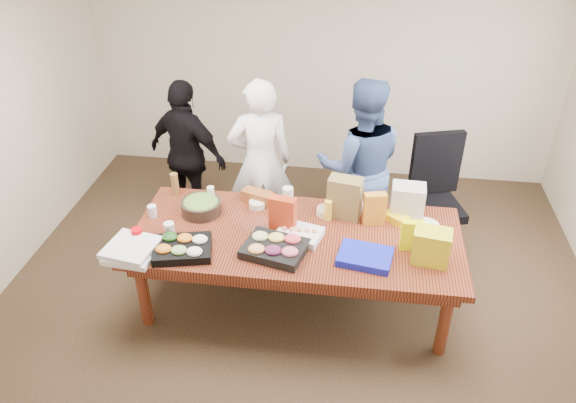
# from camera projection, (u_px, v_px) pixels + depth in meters

# --- Properties ---
(floor) EXTENTS (5.50, 5.00, 0.02)m
(floor) POSITION_uv_depth(u_px,v_px,m) (296.00, 301.00, 5.15)
(floor) COLOR #47301E
(floor) RESTS_ON ground
(wall_back) EXTENTS (5.50, 0.04, 2.70)m
(wall_back) POSITION_uv_depth(u_px,v_px,m) (323.00, 67.00, 6.49)
(wall_back) COLOR beige
(wall_back) RESTS_ON floor
(conference_table) EXTENTS (2.80, 1.20, 0.75)m
(conference_table) POSITION_uv_depth(u_px,v_px,m) (296.00, 269.00, 4.94)
(conference_table) COLOR #4C1C0F
(conference_table) RESTS_ON floor
(office_chair) EXTENTS (0.76, 0.76, 1.19)m
(office_chair) POSITION_uv_depth(u_px,v_px,m) (433.00, 203.00, 5.43)
(office_chair) COLOR black
(office_chair) RESTS_ON floor
(person_center) EXTENTS (0.72, 0.57, 1.75)m
(person_center) POSITION_uv_depth(u_px,v_px,m) (260.00, 162.00, 5.55)
(person_center) COLOR white
(person_center) RESTS_ON floor
(person_right) EXTENTS (0.94, 0.77, 1.80)m
(person_right) POSITION_uv_depth(u_px,v_px,m) (360.00, 166.00, 5.43)
(person_right) COLOR #354B7C
(person_right) RESTS_ON floor
(person_left) EXTENTS (1.03, 0.73, 1.62)m
(person_left) POSITION_uv_depth(u_px,v_px,m) (188.00, 155.00, 5.82)
(person_left) COLOR black
(person_left) RESTS_ON floor
(veggie_tray) EXTENTS (0.53, 0.46, 0.07)m
(veggie_tray) POSITION_uv_depth(u_px,v_px,m) (182.00, 249.00, 4.52)
(veggie_tray) COLOR black
(veggie_tray) RESTS_ON conference_table
(fruit_tray) EXTENTS (0.57, 0.49, 0.07)m
(fruit_tray) POSITION_uv_depth(u_px,v_px,m) (275.00, 249.00, 4.51)
(fruit_tray) COLOR black
(fruit_tray) RESTS_ON conference_table
(sheet_cake) EXTENTS (0.42, 0.36, 0.06)m
(sheet_cake) POSITION_uv_depth(u_px,v_px,m) (299.00, 234.00, 4.69)
(sheet_cake) COLOR white
(sheet_cake) RESTS_ON conference_table
(salad_bowl) EXTENTS (0.41, 0.41, 0.12)m
(salad_bowl) POSITION_uv_depth(u_px,v_px,m) (201.00, 207.00, 4.99)
(salad_bowl) COLOR #2A231C
(salad_bowl) RESTS_ON conference_table
(chip_bag_blue) EXTENTS (0.47, 0.38, 0.06)m
(chip_bag_blue) POSITION_uv_depth(u_px,v_px,m) (365.00, 257.00, 4.44)
(chip_bag_blue) COLOR #131CC4
(chip_bag_blue) RESTS_ON conference_table
(chip_bag_red) EXTENTS (0.24, 0.14, 0.33)m
(chip_bag_red) POSITION_uv_depth(u_px,v_px,m) (283.00, 215.00, 4.70)
(chip_bag_red) COLOR #AD3016
(chip_bag_red) RESTS_ON conference_table
(chip_bag_yellow) EXTENTS (0.18, 0.08, 0.27)m
(chip_bag_yellow) POSITION_uv_depth(u_px,v_px,m) (412.00, 235.00, 4.50)
(chip_bag_yellow) COLOR #F1F003
(chip_bag_yellow) RESTS_ON conference_table
(chip_bag_orange) EXTENTS (0.21, 0.13, 0.30)m
(chip_bag_orange) POSITION_uv_depth(u_px,v_px,m) (374.00, 209.00, 4.80)
(chip_bag_orange) COLOR orange
(chip_bag_orange) RESTS_ON conference_table
(mayo_jar) EXTENTS (0.11, 0.11, 0.16)m
(mayo_jar) POSITION_uv_depth(u_px,v_px,m) (288.00, 195.00, 5.12)
(mayo_jar) COLOR white
(mayo_jar) RESTS_ON conference_table
(mustard_bottle) EXTENTS (0.08, 0.08, 0.19)m
(mustard_bottle) POSITION_uv_depth(u_px,v_px,m) (328.00, 210.00, 4.88)
(mustard_bottle) COLOR yellow
(mustard_bottle) RESTS_ON conference_table
(dressing_bottle) EXTENTS (0.09, 0.09, 0.22)m
(dressing_bottle) POSITION_uv_depth(u_px,v_px,m) (175.00, 184.00, 5.23)
(dressing_bottle) COLOR brown
(dressing_bottle) RESTS_ON conference_table
(ranch_bottle) EXTENTS (0.07, 0.07, 0.20)m
(ranch_bottle) POSITION_uv_depth(u_px,v_px,m) (211.00, 196.00, 5.07)
(ranch_bottle) COLOR silver
(ranch_bottle) RESTS_ON conference_table
(banana_bunch) EXTENTS (0.24, 0.23, 0.07)m
(banana_bunch) POSITION_uv_depth(u_px,v_px,m) (397.00, 218.00, 4.88)
(banana_bunch) COLOR yellow
(banana_bunch) RESTS_ON conference_table
(bread_loaf) EXTENTS (0.31, 0.21, 0.11)m
(bread_loaf) POSITION_uv_depth(u_px,v_px,m) (258.00, 197.00, 5.14)
(bread_loaf) COLOR brown
(bread_loaf) RESTS_ON conference_table
(kraft_bag) EXTENTS (0.32, 0.22, 0.38)m
(kraft_bag) POSITION_uv_depth(u_px,v_px,m) (345.00, 198.00, 4.88)
(kraft_bag) COLOR brown
(kraft_bag) RESTS_ON conference_table
(red_cup) EXTENTS (0.11, 0.11, 0.12)m
(red_cup) POSITION_uv_depth(u_px,v_px,m) (137.00, 235.00, 4.63)
(red_cup) COLOR #D30009
(red_cup) RESTS_ON conference_table
(clear_cup_a) EXTENTS (0.10, 0.10, 0.12)m
(clear_cup_a) POSITION_uv_depth(u_px,v_px,m) (169.00, 229.00, 4.70)
(clear_cup_a) COLOR silver
(clear_cup_a) RESTS_ON conference_table
(clear_cup_b) EXTENTS (0.09, 0.09, 0.11)m
(clear_cup_b) POSITION_uv_depth(u_px,v_px,m) (152.00, 211.00, 4.94)
(clear_cup_b) COLOR silver
(clear_cup_b) RESTS_ON conference_table
(pizza_box_lower) EXTENTS (0.41, 0.41, 0.04)m
(pizza_box_lower) POSITION_uv_depth(u_px,v_px,m) (133.00, 252.00, 4.50)
(pizza_box_lower) COLOR white
(pizza_box_lower) RESTS_ON conference_table
(pizza_box_upper) EXTENTS (0.44, 0.44, 0.04)m
(pizza_box_upper) POSITION_uv_depth(u_px,v_px,m) (131.00, 247.00, 4.48)
(pizza_box_upper) COLOR white
(pizza_box_upper) RESTS_ON pizza_box_lower
(plate_a) EXTENTS (0.27, 0.27, 0.01)m
(plate_a) POSITION_uv_depth(u_px,v_px,m) (426.00, 225.00, 4.84)
(plate_a) COLOR white
(plate_a) RESTS_ON conference_table
(plate_b) EXTENTS (0.25, 0.25, 0.01)m
(plate_b) POSITION_uv_depth(u_px,v_px,m) (353.00, 205.00, 5.12)
(plate_b) COLOR white
(plate_b) RESTS_ON conference_table
(dip_bowl_a) EXTENTS (0.21, 0.21, 0.07)m
(dip_bowl_a) POSITION_uv_depth(u_px,v_px,m) (326.00, 211.00, 4.98)
(dip_bowl_a) COLOR beige
(dip_bowl_a) RESTS_ON conference_table
(dip_bowl_b) EXTENTS (0.18, 0.18, 0.06)m
(dip_bowl_b) POSITION_uv_depth(u_px,v_px,m) (257.00, 204.00, 5.08)
(dip_bowl_b) COLOR white
(dip_bowl_b) RESTS_ON conference_table
(grocery_bag_white) EXTENTS (0.30, 0.22, 0.31)m
(grocery_bag_white) POSITION_uv_depth(u_px,v_px,m) (408.00, 201.00, 4.90)
(grocery_bag_white) COLOR silver
(grocery_bag_white) RESTS_ON conference_table
(grocery_bag_yellow) EXTENTS (0.31, 0.24, 0.29)m
(grocery_bag_yellow) POSITION_uv_depth(u_px,v_px,m) (431.00, 246.00, 4.37)
(grocery_bag_yellow) COLOR yellow
(grocery_bag_yellow) RESTS_ON conference_table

